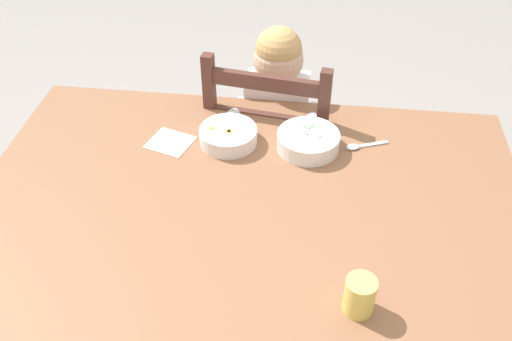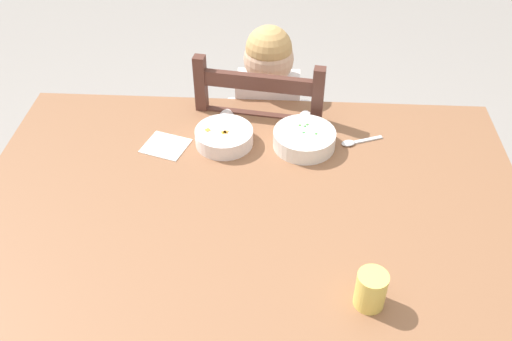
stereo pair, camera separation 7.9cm
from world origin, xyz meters
name	(u,v)px [view 1 (the left image)]	position (x,y,z in m)	size (l,w,h in m)	color
dining_table	(248,224)	(0.00, 0.00, 0.63)	(1.52, 1.03, 0.71)	brown
dining_chair	(273,154)	(0.02, 0.56, 0.44)	(0.47, 0.47, 0.91)	#512D25
child_figure	(276,115)	(0.03, 0.56, 0.62)	(0.32, 0.31, 0.95)	white
bowl_of_peas	(308,141)	(0.15, 0.26, 0.74)	(0.19, 0.19, 0.06)	white
bowl_of_carrots	(228,135)	(-0.09, 0.26, 0.74)	(0.18, 0.18, 0.05)	white
spoon	(359,146)	(0.31, 0.29, 0.72)	(0.14, 0.07, 0.01)	silver
drinking_cup	(360,295)	(0.29, -0.31, 0.76)	(0.07, 0.07, 0.09)	#EBCF5E
paper_napkin	(170,142)	(-0.27, 0.24, 0.71)	(0.13, 0.11, 0.00)	white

